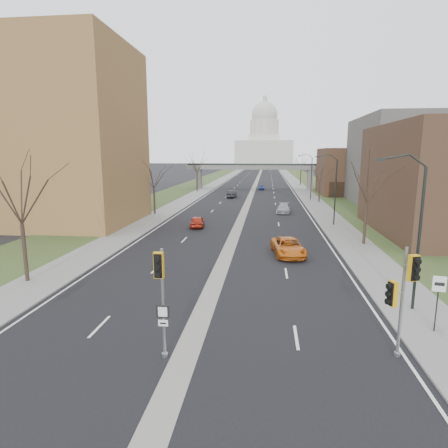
% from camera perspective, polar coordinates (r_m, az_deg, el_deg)
% --- Properties ---
extents(ground, '(700.00, 700.00, 0.00)m').
position_cam_1_polar(ground, '(17.82, -5.74, -18.95)').
color(ground, black).
rests_on(ground, ground).
extents(road_surface, '(20.00, 600.00, 0.01)m').
position_cam_1_polar(road_surface, '(165.39, 5.42, 7.51)').
color(road_surface, black).
rests_on(road_surface, ground).
extents(median_strip, '(1.20, 600.00, 0.02)m').
position_cam_1_polar(median_strip, '(165.39, 5.42, 7.51)').
color(median_strip, gray).
rests_on(median_strip, ground).
extents(sidewalk_right, '(4.00, 600.00, 0.12)m').
position_cam_1_polar(sidewalk_right, '(165.57, 9.61, 7.43)').
color(sidewalk_right, gray).
rests_on(sidewalk_right, ground).
extents(sidewalk_left, '(4.00, 600.00, 0.12)m').
position_cam_1_polar(sidewalk_left, '(166.07, 1.24, 7.59)').
color(sidewalk_left, gray).
rests_on(sidewalk_left, ground).
extents(grass_verge_right, '(8.00, 600.00, 0.10)m').
position_cam_1_polar(grass_verge_right, '(165.99, 11.69, 7.37)').
color(grass_verge_right, '#2D411E').
rests_on(grass_verge_right, ground).
extents(grass_verge_left, '(8.00, 600.00, 0.10)m').
position_cam_1_polar(grass_verge_left, '(166.74, -0.83, 7.60)').
color(grass_verge_left, '#2D411E').
rests_on(grass_verge_left, ground).
extents(apartment_building, '(25.00, 16.00, 22.00)m').
position_cam_1_polar(apartment_building, '(53.92, -27.15, 11.83)').
color(apartment_building, olive).
rests_on(apartment_building, ground).
extents(commercial_block_mid, '(18.00, 22.00, 15.00)m').
position_cam_1_polar(commercial_block_mid, '(71.49, 26.98, 8.44)').
color(commercial_block_mid, '#595651').
rests_on(commercial_block_mid, ground).
extents(commercial_block_far, '(14.00, 14.00, 10.00)m').
position_cam_1_polar(commercial_block_far, '(87.20, 19.02, 7.55)').
color(commercial_block_far, '#473021').
rests_on(commercial_block_far, ground).
extents(pedestrian_bridge, '(34.00, 3.00, 6.45)m').
position_cam_1_polar(pedestrian_bridge, '(95.27, 4.54, 8.20)').
color(pedestrian_bridge, slate).
rests_on(pedestrian_bridge, ground).
extents(capitol, '(48.00, 42.00, 55.75)m').
position_cam_1_polar(capitol, '(335.28, 6.12, 12.22)').
color(capitol, silver).
rests_on(capitol, ground).
extents(streetlight_near, '(2.61, 0.20, 8.70)m').
position_cam_1_polar(streetlight_near, '(22.50, 26.25, 4.88)').
color(streetlight_near, black).
rests_on(streetlight_near, sidewalk_right).
extents(streetlight_mid, '(2.61, 0.20, 8.70)m').
position_cam_1_polar(streetlight_mid, '(47.76, 15.82, 8.02)').
color(streetlight_mid, black).
rests_on(streetlight_mid, sidewalk_right).
extents(streetlight_far, '(2.61, 0.20, 8.70)m').
position_cam_1_polar(streetlight_far, '(73.53, 12.62, 8.93)').
color(streetlight_far, black).
rests_on(streetlight_far, sidewalk_right).
extents(tree_left_a, '(7.20, 7.20, 9.40)m').
position_cam_1_polar(tree_left_a, '(28.45, -28.87, 4.99)').
color(tree_left_a, '#382B21').
rests_on(tree_left_a, sidewalk_left).
extents(tree_left_b, '(6.75, 6.75, 8.81)m').
position_cam_1_polar(tree_left_b, '(55.67, -10.71, 7.80)').
color(tree_left_b, '#382B21').
rests_on(tree_left_b, sidewalk_left).
extents(tree_left_c, '(7.65, 7.65, 9.99)m').
position_cam_1_polar(tree_left_c, '(88.68, -4.17, 9.45)').
color(tree_left_c, '#382B21').
rests_on(tree_left_c, sidewalk_left).
extents(tree_right_a, '(7.20, 7.20, 9.40)m').
position_cam_1_polar(tree_right_a, '(38.39, 21.13, 6.71)').
color(tree_right_a, '#382B21').
rests_on(tree_right_a, sidewalk_right).
extents(tree_right_b, '(6.30, 6.30, 8.22)m').
position_cam_1_polar(tree_right_b, '(70.83, 14.46, 7.88)').
color(tree_right_b, '#382B21').
rests_on(tree_right_b, sidewalk_right).
extents(tree_right_c, '(7.65, 7.65, 9.99)m').
position_cam_1_polar(tree_right_c, '(110.55, 11.69, 9.49)').
color(tree_right_c, '#382B21').
rests_on(tree_right_c, sidewalk_right).
extents(signal_pole_median, '(0.57, 0.79, 4.90)m').
position_cam_1_polar(signal_pole_median, '(15.95, -9.61, -9.17)').
color(signal_pole_median, gray).
rests_on(signal_pole_median, ground).
extents(signal_pole_right, '(1.11, 0.83, 4.96)m').
position_cam_1_polar(signal_pole_right, '(17.57, 25.54, -8.79)').
color(signal_pole_right, gray).
rests_on(signal_pole_right, ground).
extents(speed_limit_sign, '(0.61, 0.13, 2.85)m').
position_cam_1_polar(speed_limit_sign, '(21.29, 29.82, -9.17)').
color(speed_limit_sign, black).
rests_on(speed_limit_sign, sidewalk_right).
extents(car_left_near, '(2.14, 4.21, 1.37)m').
position_cam_1_polar(car_left_near, '(45.74, -4.11, 0.39)').
color(car_left_near, '#AB2613').
rests_on(car_left_near, ground).
extents(car_left_far, '(1.76, 4.46, 1.45)m').
position_cam_1_polar(car_left_far, '(76.94, 1.19, 4.59)').
color(car_left_far, black).
rests_on(car_left_far, ground).
extents(car_right_near, '(3.17, 5.68, 1.50)m').
position_cam_1_polar(car_right_near, '(33.43, 9.76, -3.44)').
color(car_right_near, '#C96215').
rests_on(car_right_near, ground).
extents(car_right_mid, '(2.27, 4.84, 1.36)m').
position_cam_1_polar(car_right_mid, '(57.48, 9.07, 2.38)').
color(car_right_mid, gray).
rests_on(car_right_mid, ground).
extents(car_right_far, '(1.56, 3.66, 1.23)m').
position_cam_1_polar(car_right_far, '(94.49, 5.70, 5.59)').
color(car_right_far, navy).
rests_on(car_right_far, ground).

